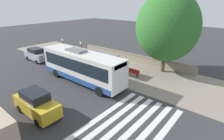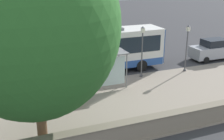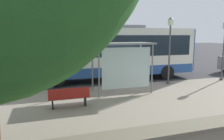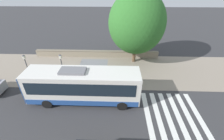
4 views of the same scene
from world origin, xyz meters
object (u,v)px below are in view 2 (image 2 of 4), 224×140
at_px(bench, 70,97).
at_px(shade_tree, 32,25).
at_px(bus, 98,50).
at_px(parked_car_far_lane, 59,44).
at_px(pedestrian, 51,72).
at_px(street_lamp_far, 187,44).
at_px(parked_car_behind_bus, 213,50).
at_px(street_lamp_near, 142,48).
at_px(bus_shelter, 105,59).

bearing_deg(bench, shade_tree, 149.11).
relative_size(bus, parked_car_far_lane, 2.46).
distance_m(pedestrian, street_lamp_far, 11.32).
bearing_deg(bench, parked_car_far_lane, -8.00).
height_order(bench, street_lamp_far, street_lamp_far).
bearing_deg(shade_tree, parked_car_behind_bus, -64.59).
xyz_separation_m(street_lamp_near, shade_tree, (-6.46, 8.80, 3.43)).
bearing_deg(parked_car_behind_bus, bus_shelter, 103.57).
relative_size(bus_shelter, pedestrian, 1.79).
bearing_deg(bus_shelter, shade_tree, 135.41).
bearing_deg(bench, street_lamp_far, -76.39).
xyz_separation_m(bus, street_lamp_near, (-2.50, -2.80, 0.53)).
distance_m(street_lamp_far, parked_car_behind_bus, 5.19).
relative_size(street_lamp_near, street_lamp_far, 1.04).
xyz_separation_m(bench, street_lamp_near, (2.67, -6.53, 1.99)).
xyz_separation_m(bus_shelter, shade_tree, (-5.38, 5.30, 3.68)).
relative_size(street_lamp_near, shade_tree, 0.41).
distance_m(bus_shelter, street_lamp_far, 7.70).
height_order(bus, bench, bus).
xyz_separation_m(bus_shelter, parked_car_behind_bus, (2.95, -12.23, -1.24)).
relative_size(bus_shelter, parked_car_behind_bus, 0.70).
distance_m(bus, street_lamp_near, 3.79).
relative_size(street_lamp_near, parked_car_behind_bus, 0.92).
relative_size(pedestrian, parked_car_behind_bus, 0.39).
bearing_deg(shade_tree, street_lamp_far, -63.77).
relative_size(pedestrian, street_lamp_far, 0.45).
distance_m(bus_shelter, shade_tree, 8.40).
xyz_separation_m(street_lamp_near, parked_car_far_lane, (9.27, 4.85, -1.46)).
bearing_deg(parked_car_far_lane, pedestrian, 165.21).
xyz_separation_m(bus, parked_car_far_lane, (6.77, 2.05, -0.93)).
bearing_deg(bus_shelter, street_lamp_far, -82.56).
xyz_separation_m(bus, bench, (-5.17, 3.73, -1.46)).
bearing_deg(parked_car_behind_bus, bus, 86.87).
bearing_deg(pedestrian, shade_tree, 166.73).
height_order(pedestrian, shade_tree, shade_tree).
height_order(bus_shelter, street_lamp_far, street_lamp_far).
bearing_deg(bus_shelter, parked_car_behind_bus, -76.43).
height_order(bench, street_lamp_near, street_lamp_near).
distance_m(shade_tree, parked_car_far_lane, 16.94).
distance_m(parked_car_behind_bus, parked_car_far_lane, 15.47).
distance_m(bus, street_lamp_far, 7.42).
height_order(bench, parked_car_behind_bus, parked_car_behind_bus).
xyz_separation_m(pedestrian, parked_car_far_lane, (8.40, -2.22, -0.05)).
height_order(street_lamp_far, shade_tree, shade_tree).
height_order(pedestrian, parked_car_far_lane, parked_car_far_lane).
xyz_separation_m(parked_car_behind_bus, parked_car_far_lane, (7.40, 13.59, 0.04)).
height_order(bench, shade_tree, shade_tree).
height_order(pedestrian, parked_car_behind_bus, parked_car_behind_bus).
height_order(bench, parked_car_far_lane, parked_car_far_lane).
bearing_deg(parked_car_behind_bus, street_lamp_near, 102.07).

